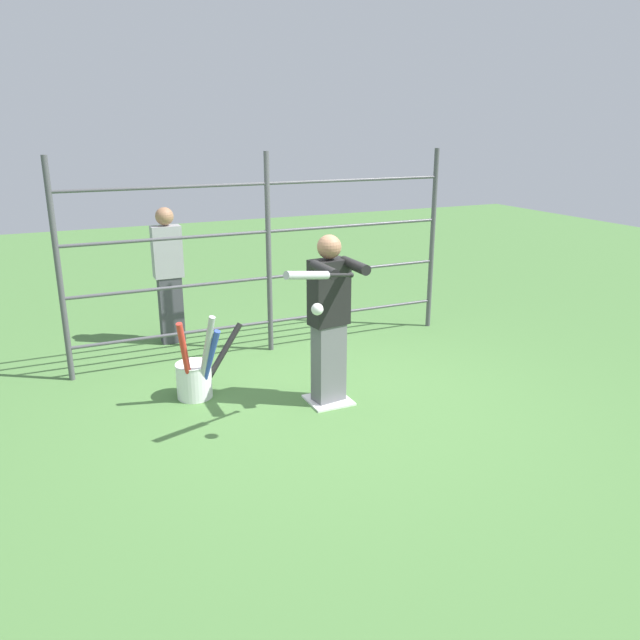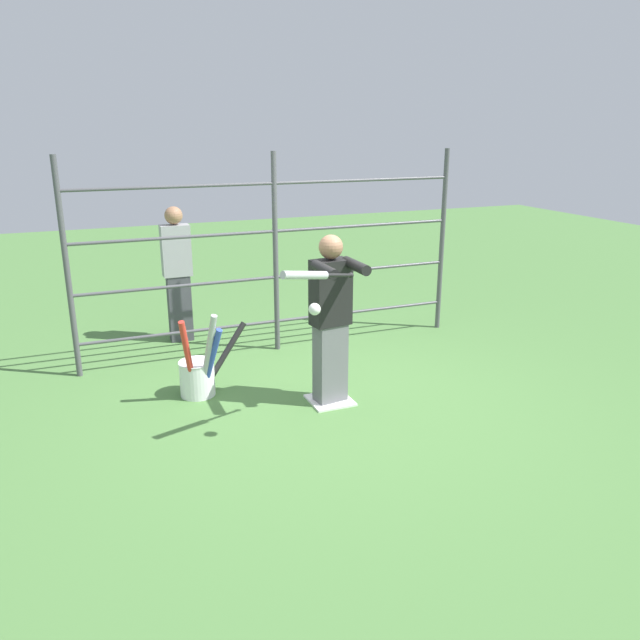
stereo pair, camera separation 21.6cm
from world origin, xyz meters
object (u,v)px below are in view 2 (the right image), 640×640
object	(u,v)px
softball_in_flight	(315,309)
bat_bucket	(199,374)
batter	(331,315)
baseball_bat_swinging	(311,275)
bystander_behind_fence	(177,272)

from	to	relation	value
softball_in_flight	bat_bucket	size ratio (longest dim) A/B	0.11
batter	bat_bucket	distance (m)	1.44
batter	baseball_bat_swinging	bearing A→B (deg)	54.61
bat_bucket	batter	bearing A→B (deg)	151.03
batter	bystander_behind_fence	distance (m)	2.58
baseball_bat_swinging	softball_in_flight	xyz separation A→B (m)	(0.01, 0.10, -0.25)
softball_in_flight	bat_bucket	world-z (taller)	softball_in_flight
bystander_behind_fence	batter	bearing A→B (deg)	112.73
bystander_behind_fence	bat_bucket	bearing A→B (deg)	85.69
baseball_bat_swinging	softball_in_flight	bearing A→B (deg)	82.76
bystander_behind_fence	baseball_bat_swinging	bearing A→B (deg)	100.64
baseball_bat_swinging	bystander_behind_fence	bearing A→B (deg)	-79.36
bat_bucket	bystander_behind_fence	world-z (taller)	bystander_behind_fence
batter	bystander_behind_fence	bearing A→B (deg)	-67.27
softball_in_flight	bystander_behind_fence	bearing A→B (deg)	-79.94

